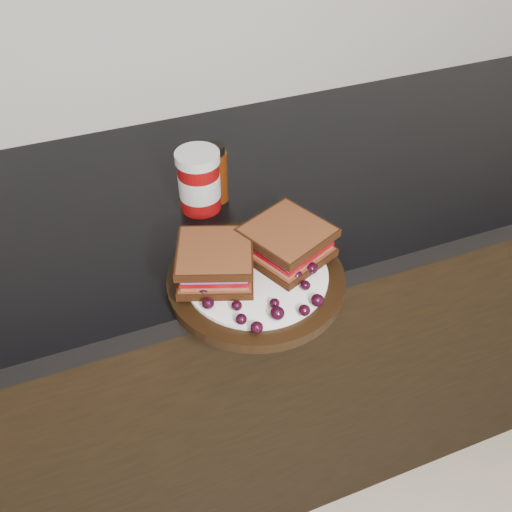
{
  "coord_description": "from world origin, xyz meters",
  "views": [
    {
      "loc": [
        -0.01,
        0.83,
        1.54
      ],
      "look_at": [
        0.22,
        1.43,
        0.96
      ],
      "focal_mm": 40.0,
      "sensor_mm": 36.0,
      "label": 1
    }
  ],
  "objects": [
    {
      "name": "grape_7",
      "position": [
        0.28,
        1.33,
        0.93
      ],
      "size": [
        0.02,
        0.02,
        0.02
      ],
      "primitive_type": "ellipsoid",
      "color": "black",
      "rests_on": "plate"
    },
    {
      "name": "base_cabinets",
      "position": [
        0.0,
        1.7,
        0.43
      ],
      "size": [
        3.96,
        0.58,
        0.86
      ],
      "primitive_type": "cube",
      "color": "black",
      "rests_on": "ground_plane"
    },
    {
      "name": "grape_12",
      "position": [
        0.31,
        1.43,
        0.93
      ],
      "size": [
        0.02,
        0.02,
        0.02
      ],
      "primitive_type": "ellipsoid",
      "color": "black",
      "rests_on": "plate"
    },
    {
      "name": "grape_14",
      "position": [
        0.17,
        1.48,
        0.93
      ],
      "size": [
        0.02,
        0.02,
        0.02
      ],
      "primitive_type": "ellipsoid",
      "color": "black",
      "rests_on": "plate"
    },
    {
      "name": "grape_9",
      "position": [
        0.28,
        1.39,
        0.93
      ],
      "size": [
        0.02,
        0.02,
        0.02
      ],
      "primitive_type": "ellipsoid",
      "color": "black",
      "rests_on": "plate"
    },
    {
      "name": "grape_6",
      "position": [
        0.26,
        1.32,
        0.93
      ],
      "size": [
        0.02,
        0.02,
        0.02
      ],
      "primitive_type": "ellipsoid",
      "color": "black",
      "rests_on": "plate"
    },
    {
      "name": "sandwich_left",
      "position": [
        0.17,
        1.45,
        0.95
      ],
      "size": [
        0.15,
        0.15,
        0.05
      ],
      "primitive_type": null,
      "rotation": [
        0.0,
        0.0,
        -0.35
      ],
      "color": "brown",
      "rests_on": "plate"
    },
    {
      "name": "condiment_jar",
      "position": [
        0.2,
        1.65,
        0.96
      ],
      "size": [
        0.09,
        0.09,
        0.12
      ],
      "primitive_type": "cylinder",
      "rotation": [
        0.0,
        0.0,
        0.22
      ],
      "color": "maroon",
      "rests_on": "countertop"
    },
    {
      "name": "sandwich_right",
      "position": [
        0.29,
        1.45,
        0.95
      ],
      "size": [
        0.16,
        0.16,
        0.05
      ],
      "primitive_type": null,
      "rotation": [
        0.0,
        0.0,
        0.41
      ],
      "color": "brown",
      "rests_on": "plate"
    },
    {
      "name": "oil_bottle",
      "position": [
        0.24,
        1.67,
        0.96
      ],
      "size": [
        0.05,
        0.05,
        0.12
      ],
      "primitive_type": "cylinder",
      "rotation": [
        0.0,
        0.0,
        0.38
      ],
      "color": "#4D1E07",
      "rests_on": "countertop"
    },
    {
      "name": "grape_11",
      "position": [
        0.3,
        1.42,
        0.93
      ],
      "size": [
        0.02,
        0.02,
        0.02
      ],
      "primitive_type": "ellipsoid",
      "color": "black",
      "rests_on": "plate"
    },
    {
      "name": "grape_15",
      "position": [
        0.18,
        1.46,
        0.93
      ],
      "size": [
        0.02,
        0.02,
        0.02
      ],
      "primitive_type": "ellipsoid",
      "color": "black",
      "rests_on": "plate"
    },
    {
      "name": "grape_4",
      "position": [
        0.22,
        1.33,
        0.93
      ],
      "size": [
        0.02,
        0.02,
        0.02
      ],
      "primitive_type": "ellipsoid",
      "color": "black",
      "rests_on": "plate"
    },
    {
      "name": "grape_20",
      "position": [
        0.17,
        1.43,
        0.93
      ],
      "size": [
        0.02,
        0.02,
        0.02
      ],
      "primitive_type": "ellipsoid",
      "color": "black",
      "rests_on": "plate"
    },
    {
      "name": "grape_13",
      "position": [
        0.29,
        1.48,
        0.93
      ],
      "size": [
        0.02,
        0.02,
        0.02
      ],
      "primitive_type": "ellipsoid",
      "color": "black",
      "rests_on": "plate"
    },
    {
      "name": "countertop",
      "position": [
        0.0,
        1.7,
        0.88
      ],
      "size": [
        3.98,
        0.6,
        0.04
      ],
      "primitive_type": "cube",
      "color": "black",
      "rests_on": "base_cabinets"
    },
    {
      "name": "grape_10",
      "position": [
        0.3,
        1.4,
        0.93
      ],
      "size": [
        0.02,
        0.02,
        0.02
      ],
      "primitive_type": "ellipsoid",
      "color": "black",
      "rests_on": "plate"
    },
    {
      "name": "grape_8",
      "position": [
        0.28,
        1.37,
        0.93
      ],
      "size": [
        0.02,
        0.02,
        0.01
      ],
      "primitive_type": "ellipsoid",
      "color": "black",
      "rests_on": "plate"
    },
    {
      "name": "grape_3",
      "position": [
        0.18,
        1.32,
        0.93
      ],
      "size": [
        0.02,
        0.02,
        0.02
      ],
      "primitive_type": "ellipsoid",
      "color": "black",
      "rests_on": "plate"
    },
    {
      "name": "grape_5",
      "position": [
        0.22,
        1.35,
        0.93
      ],
      "size": [
        0.02,
        0.02,
        0.01
      ],
      "primitive_type": "ellipsoid",
      "color": "black",
      "rests_on": "plate"
    },
    {
      "name": "grape_2",
      "position": [
        0.17,
        1.34,
        0.93
      ],
      "size": [
        0.02,
        0.02,
        0.02
      ],
      "primitive_type": "ellipsoid",
      "color": "black",
      "rests_on": "plate"
    },
    {
      "name": "grape_0",
      "position": [
        0.13,
        1.38,
        0.93
      ],
      "size": [
        0.02,
        0.02,
        0.02
      ],
      "primitive_type": "ellipsoid",
      "color": "black",
      "rests_on": "plate"
    },
    {
      "name": "plate",
      "position": [
        0.22,
        1.43,
        0.91
      ],
      "size": [
        0.28,
        0.28,
        0.02
      ],
      "primitive_type": "cylinder",
      "color": "black",
      "rests_on": "countertop"
    },
    {
      "name": "grape_17",
      "position": [
        0.15,
        1.43,
        0.93
      ],
      "size": [
        0.02,
        0.02,
        0.02
      ],
      "primitive_type": "ellipsoid",
      "color": "black",
      "rests_on": "plate"
    },
    {
      "name": "grape_16",
      "position": [
        0.15,
        1.46,
        0.93
      ],
      "size": [
        0.02,
        0.02,
        0.02
      ],
      "primitive_type": "ellipsoid",
      "color": "black",
      "rests_on": "plate"
    },
    {
      "name": "grape_19",
      "position": [
        0.17,
        1.47,
        0.93
      ],
      "size": [
        0.02,
        0.02,
        0.02
      ],
      "primitive_type": "ellipsoid",
      "color": "black",
      "rests_on": "plate"
    },
    {
      "name": "grape_21",
      "position": [
        0.17,
        1.42,
        0.93
      ],
      "size": [
        0.02,
        0.02,
        0.02
      ],
      "primitive_type": "ellipsoid",
      "color": "black",
      "rests_on": "plate"
    },
    {
      "name": "grape_18",
      "position": [
        0.13,
        1.41,
        0.93
      ],
      "size": [
        0.02,
        0.02,
        0.02
      ],
      "primitive_type": "ellipsoid",
      "color": "black",
      "rests_on": "plate"
    },
    {
      "name": "grape_1",
      "position": [
        0.17,
        1.37,
        0.93
      ],
      "size": [
        0.02,
        0.02,
        0.02
      ],
      "primitive_type": "ellipsoid",
      "color": "black",
      "rests_on": "plate"
    }
  ]
}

